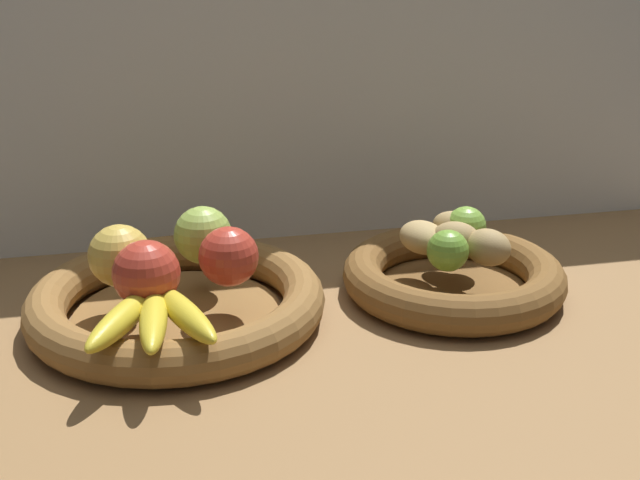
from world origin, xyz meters
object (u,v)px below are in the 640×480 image
(fruit_bowl_left, at_px, (177,302))
(potato_oblong, at_px, (423,237))
(apple_red_right, at_px, (229,256))
(banana_bunch_front, at_px, (154,315))
(potato_back, at_px, (457,229))
(apple_green_back, at_px, (203,235))
(apple_golden_left, at_px, (120,256))
(lime_near, at_px, (448,251))
(fruit_bowl_right, at_px, (453,276))
(potato_large, at_px, (456,240))
(potato_small, at_px, (488,247))
(lime_far, at_px, (466,226))
(apple_red_front, at_px, (146,274))

(fruit_bowl_left, distance_m, potato_oblong, 0.34)
(apple_red_right, distance_m, banana_bunch_front, 0.14)
(banana_bunch_front, bearing_deg, potato_back, 21.45)
(apple_green_back, xyz_separation_m, banana_bunch_front, (-0.07, -0.18, -0.02))
(apple_golden_left, bearing_deg, lime_near, -6.07)
(fruit_bowl_right, height_order, potato_large, potato_large)
(apple_red_right, relative_size, potato_large, 1.11)
(potato_small, bearing_deg, lime_near, -173.33)
(banana_bunch_front, bearing_deg, potato_small, 11.55)
(apple_golden_left, bearing_deg, apple_green_back, 26.16)
(apple_golden_left, xyz_separation_m, lime_far, (0.46, 0.03, -0.01))
(apple_red_front, bearing_deg, potato_back, 13.91)
(fruit_bowl_left, distance_m, apple_red_front, 0.10)
(apple_green_back, xyz_separation_m, lime_far, (0.36, -0.02, -0.01))
(potato_small, distance_m, potato_large, 0.05)
(banana_bunch_front, bearing_deg, apple_red_front, 95.12)
(potato_large, xyz_separation_m, lime_far, (0.03, 0.04, 0.00))
(potato_large, bearing_deg, potato_oblong, 142.13)
(apple_green_back, bearing_deg, apple_golden_left, -153.84)
(apple_green_back, xyz_separation_m, potato_large, (0.33, -0.06, -0.01))
(potato_back, relative_size, lime_far, 1.40)
(fruit_bowl_left, relative_size, potato_back, 4.79)
(banana_bunch_front, bearing_deg, potato_large, 16.79)
(lime_near, bearing_deg, potato_oblong, 98.65)
(banana_bunch_front, distance_m, lime_near, 0.38)
(lime_far, bearing_deg, banana_bunch_front, -159.63)
(fruit_bowl_right, bearing_deg, potato_small, -45.00)
(apple_red_front, distance_m, potato_oblong, 0.38)
(apple_red_right, height_order, potato_large, apple_red_right)
(apple_red_right, bearing_deg, lime_far, 10.38)
(potato_small, xyz_separation_m, potato_oblong, (-0.07, 0.06, -0.00))
(apple_green_back, xyz_separation_m, apple_red_front, (-0.07, -0.12, 0.00))
(potato_back, height_order, potato_large, potato_large)
(potato_oblong, relative_size, potato_back, 0.96)
(apple_golden_left, bearing_deg, apple_red_front, -64.66)
(apple_red_right, bearing_deg, banana_bunch_front, -133.78)
(lime_near, bearing_deg, apple_golden_left, 173.93)
(apple_red_right, bearing_deg, apple_golden_left, 168.35)
(apple_golden_left, bearing_deg, fruit_bowl_right, -0.58)
(apple_golden_left, distance_m, potato_large, 0.43)
(fruit_bowl_left, distance_m, banana_bunch_front, 0.13)
(fruit_bowl_left, distance_m, fruit_bowl_right, 0.37)
(apple_red_right, xyz_separation_m, potato_back, (0.32, 0.07, -0.01))
(apple_red_front, distance_m, banana_bunch_front, 0.06)
(apple_red_right, height_order, banana_bunch_front, apple_red_right)
(fruit_bowl_left, height_order, apple_red_right, apple_red_right)
(fruit_bowl_left, height_order, lime_far, lime_far)
(apple_green_back, height_order, potato_large, apple_green_back)
(fruit_bowl_right, xyz_separation_m, apple_green_back, (-0.33, 0.06, 0.07))
(apple_red_right, bearing_deg, fruit_bowl_left, 161.13)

